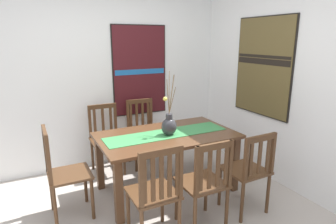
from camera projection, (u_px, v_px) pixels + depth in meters
wall_back at (103, 73)px, 4.08m from camera, size 6.40×0.12×2.70m
wall_side at (304, 81)px, 3.28m from camera, size 0.12×6.40×2.70m
dining_table at (167, 142)px, 3.42m from camera, size 1.62×0.94×0.72m
table_runner at (167, 134)px, 3.39m from camera, size 1.49×0.36×0.01m
centerpiece_vase at (169, 125)px, 3.32m from camera, size 0.18×0.21×0.74m
chair_0 at (205, 182)px, 2.72m from camera, size 0.42×0.42×0.94m
chair_1 at (155, 192)px, 2.52m from camera, size 0.42×0.42×0.96m
chair_2 at (248, 170)px, 2.99m from camera, size 0.43×0.43×0.91m
chair_3 at (62, 171)px, 2.90m from camera, size 0.42×0.42×0.98m
chair_4 at (143, 131)px, 4.20m from camera, size 0.45×0.45×0.96m
chair_5 at (106, 138)px, 3.95m from camera, size 0.43×0.43×0.94m
painting_on_back_wall at (140, 71)px, 4.26m from camera, size 0.84×0.05×1.32m
painting_on_side_wall at (263, 67)px, 3.73m from camera, size 0.05×0.96×1.28m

